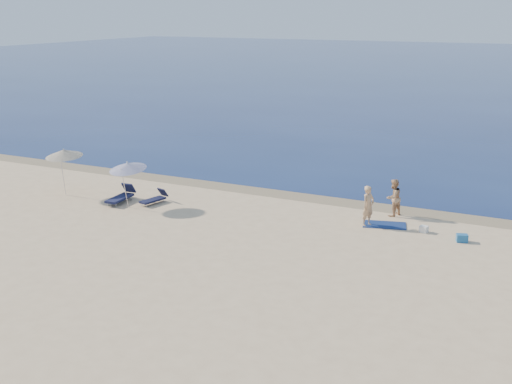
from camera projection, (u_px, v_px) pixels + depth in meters
sea at (495, 69)px, 102.01m from camera, size 240.00×160.00×0.01m
wet_sand_strip at (317, 198)px, 32.21m from camera, size 240.00×1.60×0.00m
person_left at (368, 206)px, 27.95m from camera, size 0.67×0.78×1.80m
person_right at (393, 198)px, 29.32m from camera, size 0.96×1.04×1.73m
beach_towel at (384, 225)px, 28.25m from camera, size 2.07×1.48×0.03m
white_bag at (424, 229)px, 27.33m from camera, size 0.39×0.35×0.28m
blue_cooler at (462, 238)px, 26.20m from camera, size 0.53×0.44×0.32m
umbrella_near at (128, 166)px, 30.40m from camera, size 2.08×2.10×2.33m
umbrella_far at (64, 153)px, 32.32m from camera, size 1.89×1.91×2.48m
lounger_left at (121, 196)px, 31.53m from camera, size 0.72×1.91×0.83m
lounger_right at (154, 199)px, 31.34m from camera, size 0.86×1.59×0.67m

